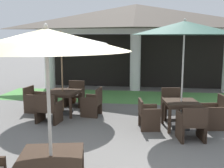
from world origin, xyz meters
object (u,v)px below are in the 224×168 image
patio_chair_near_foreground_south (48,109)px  patio_chair_near_foreground_east (93,103)px  patio_table_near_foreground (63,94)px  patio_table_mid_left (181,105)px  patio_umbrella_mid_left (185,29)px  patio_table_mid_right (51,162)px  terracotta_urn (72,100)px  patio_chair_mid_left_east (213,113)px  patio_umbrella_near_foreground (61,39)px  patio_umbrella_mid_right (46,42)px  patio_chair_mid_left_north (172,105)px  patio_chair_near_foreground_north (75,95)px  patio_chair_near_foreground_west (35,100)px  patio_chair_mid_left_south (191,124)px  patio_chair_mid_left_west (148,114)px

patio_chair_near_foreground_south → patio_chair_near_foreground_east: bearing=45.0°
patio_table_near_foreground → patio_chair_near_foreground_south: 1.05m
patio_table_mid_left → patio_umbrella_mid_left: (0.00, -0.00, 2.02)m
patio_chair_near_foreground_south → patio_table_mid_right: bearing=-61.9°
patio_umbrella_mid_left → terracotta_urn: 5.00m
patio_chair_near_foreground_east → patio_chair_mid_left_east: 3.57m
patio_umbrella_near_foreground → patio_umbrella_mid_left: bearing=-15.1°
patio_umbrella_mid_left → patio_umbrella_mid_right: bearing=-121.7°
patio_umbrella_mid_left → patio_table_mid_right: (-2.28, -3.70, -2.02)m
patio_chair_near_foreground_east → patio_chair_mid_left_north: (2.46, 0.03, 0.01)m
patio_chair_near_foreground_north → patio_table_mid_right: bearing=108.6°
patio_umbrella_near_foreground → patio_chair_mid_left_north: size_ratio=3.21×
patio_umbrella_near_foreground → patio_chair_near_foreground_east: bearing=-6.6°
patio_umbrella_mid_left → patio_umbrella_mid_right: 4.36m
patio_chair_near_foreground_west → patio_table_mid_right: size_ratio=0.77×
patio_chair_near_foreground_north → patio_chair_mid_left_east: size_ratio=0.99×
patio_chair_near_foreground_south → patio_chair_near_foreground_east: 1.44m
patio_chair_mid_left_north → patio_chair_mid_left_south: bearing=90.0°
patio_table_mid_right → terracotta_urn: size_ratio=2.72×
patio_chair_near_foreground_south → patio_table_mid_left: (3.73, 0.04, 0.25)m
patio_chair_mid_left_east → patio_table_mid_right: (-3.17, -3.85, 0.24)m
patio_chair_near_foreground_east → patio_table_mid_right: bearing=-169.4°
patio_chair_near_foreground_west → patio_chair_mid_left_west: 3.94m
patio_umbrella_near_foreground → patio_chair_near_foreground_north: patio_umbrella_near_foreground is taller
patio_chair_mid_left_east → patio_table_mid_right: 4.99m
patio_chair_near_foreground_north → patio_chair_near_foreground_west: (-1.12, -0.89, -0.02)m
patio_chair_mid_left_south → terracotta_urn: 4.96m
patio_chair_near_foreground_south → patio_chair_mid_left_west: bearing=4.3°
patio_chair_near_foreground_west → terracotta_urn: bearing=147.8°
patio_table_mid_left → patio_chair_near_foreground_south: bearing=-179.4°
patio_chair_near_foreground_north → patio_chair_near_foreground_south: (-0.23, -2.02, -0.01)m
patio_chair_mid_left_east → patio_chair_mid_left_north: patio_chair_mid_left_north is taller
patio_chair_mid_left_west → patio_umbrella_mid_right: (-1.40, -3.55, 1.99)m
patio_chair_mid_left_west → patio_umbrella_mid_right: bearing=-31.0°
patio_chair_mid_left_north → patio_chair_near_foreground_east: bearing=-8.7°
patio_chair_mid_left_west → patio_umbrella_mid_right: 4.30m
patio_umbrella_mid_left → patio_chair_mid_left_east: (0.89, 0.15, -2.26)m
patio_chair_near_foreground_west → patio_chair_near_foreground_south: patio_chair_near_foreground_south is taller
patio_chair_near_foreground_east → terracotta_urn: bearing=44.5°
patio_umbrella_near_foreground → patio_umbrella_mid_left: 3.76m
patio_table_mid_right → patio_umbrella_mid_right: (0.00, 0.00, 1.73)m
patio_table_mid_left → patio_table_mid_right: (-2.28, -3.70, 0.00)m
patio_table_mid_right → terracotta_urn: bearing=103.3°
patio_chair_mid_left_west → patio_table_mid_right: patio_chair_mid_left_west is taller
patio_table_near_foreground → patio_chair_near_foreground_east: (1.01, -0.12, -0.25)m
patio_chair_near_foreground_south → patio_umbrella_mid_right: patio_umbrella_mid_right is taller
patio_umbrella_near_foreground → patio_chair_near_foreground_west: bearing=173.4°
patio_chair_near_foreground_north → patio_table_mid_left: bearing=157.0°
patio_table_near_foreground → patio_chair_mid_left_north: 3.48m
patio_chair_near_foreground_south → patio_umbrella_near_foreground: bearing=90.0°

